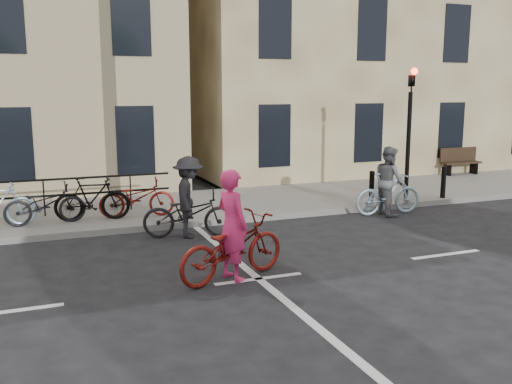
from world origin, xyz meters
name	(u,v)px	position (x,y,z in m)	size (l,w,h in m)	color
ground	(259,279)	(0.00, 0.00, 0.00)	(120.00, 120.00, 0.00)	black
sidewalk	(15,221)	(-4.00, 6.00, 0.07)	(46.00, 4.00, 0.15)	slate
building_east	(343,18)	(9.00, 13.00, 6.15)	(14.00, 10.00, 12.00)	#99845C
traffic_light	(410,118)	(6.20, 4.34, 2.45)	(0.18, 0.30, 3.90)	black
bollard_east	(372,188)	(5.00, 4.25, 0.60)	(0.14, 0.14, 0.90)	black
bollard_west	(443,182)	(7.40, 4.25, 0.60)	(0.14, 0.14, 0.90)	black
bench	(460,160)	(11.00, 7.73, 0.67)	(1.60, 0.41, 0.97)	black
cyclist_pink	(232,242)	(-0.42, 0.18, 0.66)	(2.28, 1.40, 1.92)	maroon
cyclist_grey	(389,187)	(5.03, 3.51, 0.72)	(1.88, 0.91, 1.79)	#87A1B0
cyclist_dark	(189,206)	(-0.37, 3.19, 0.71)	(2.14, 1.30, 1.80)	black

